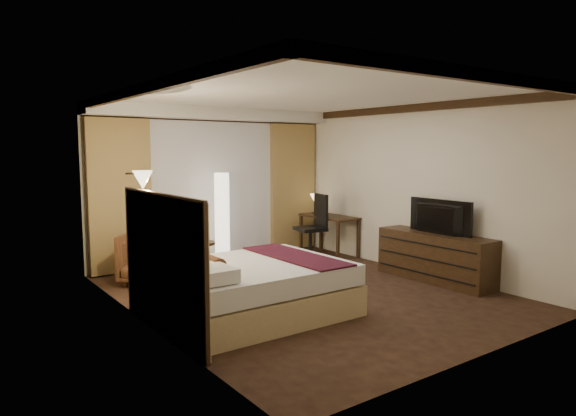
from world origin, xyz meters
TOP-DOWN VIEW (x-y plane):
  - floor at (0.00, 0.00)m, footprint 4.50×5.50m
  - ceiling at (0.00, 0.00)m, footprint 4.50×5.50m
  - back_wall at (0.00, 2.75)m, footprint 4.50×0.02m
  - left_wall at (-2.25, 0.00)m, footprint 0.02×5.50m
  - right_wall at (2.25, 0.00)m, footprint 0.02×5.50m
  - crown_molding at (0.00, 0.00)m, footprint 4.50×5.50m
  - soffit at (0.00, 2.50)m, footprint 4.50×0.50m
  - curtain_sheer at (0.00, 2.67)m, footprint 2.48×0.04m
  - curtain_left_drape at (-1.70, 2.61)m, footprint 1.00×0.14m
  - curtain_right_drape at (1.70, 2.61)m, footprint 1.00×0.14m
  - wall_sconce at (-2.09, 0.48)m, footprint 0.24×0.24m
  - bed at (-1.10, -0.37)m, footprint 2.19×1.71m
  - headboard at (-2.20, -0.37)m, footprint 0.12×2.01m
  - armchair at (-1.51, 1.74)m, footprint 1.13×1.13m
  - side_table at (-0.64, 1.91)m, footprint 0.46×0.46m
  - floor_lamp at (-0.09, 2.21)m, footprint 0.34×0.34m
  - desk at (1.95, 1.79)m, footprint 0.55×1.18m
  - desk_lamp at (1.95, 2.22)m, footprint 0.18×0.18m
  - office_chair at (1.46, 1.74)m, footprint 0.66×0.66m
  - dresser at (2.00, -0.63)m, footprint 0.50×1.87m
  - television at (1.97, -0.63)m, footprint 0.66×1.12m

SIDE VIEW (x-z plane):
  - floor at x=0.00m, z-range -0.01..0.01m
  - side_table at x=-0.64m, z-range 0.00..0.50m
  - bed at x=-1.10m, z-range 0.00..0.64m
  - dresser at x=2.00m, z-range 0.00..0.73m
  - desk at x=1.95m, z-range 0.00..0.75m
  - armchair at x=-1.51m, z-range 0.00..0.85m
  - office_chair at x=1.46m, z-range 0.00..1.18m
  - headboard at x=-2.20m, z-range 0.00..1.50m
  - floor_lamp at x=-0.09m, z-range 0.00..1.60m
  - desk_lamp at x=1.95m, z-range 0.75..1.09m
  - television at x=1.97m, z-range 0.97..1.12m
  - curtain_sheer at x=0.00m, z-range 0.02..2.48m
  - curtain_left_drape at x=-1.70m, z-range 0.02..2.48m
  - curtain_right_drape at x=1.70m, z-range 0.02..2.48m
  - back_wall at x=0.00m, z-range 0.00..2.70m
  - left_wall at x=-2.25m, z-range 0.00..2.70m
  - right_wall at x=2.25m, z-range 0.00..2.70m
  - wall_sconce at x=-2.09m, z-range 1.50..1.74m
  - soffit at x=0.00m, z-range 2.50..2.70m
  - crown_molding at x=0.00m, z-range 2.58..2.70m
  - ceiling at x=0.00m, z-range 2.70..2.71m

